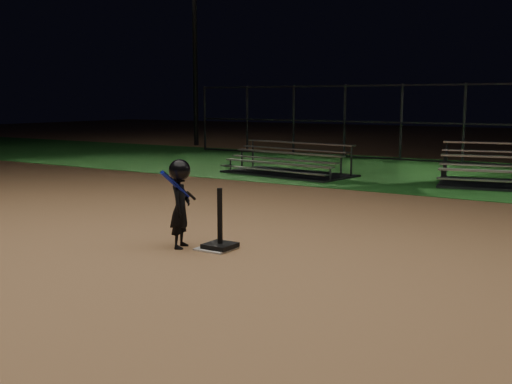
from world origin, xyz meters
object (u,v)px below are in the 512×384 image
at_px(child_batter, 180,201).
at_px(bleacher_left, 287,168).
at_px(light_pole_left, 194,30).
at_px(batting_tee, 220,237).
at_px(home_plate, 216,248).

bearing_deg(child_batter, bleacher_left, -1.47).
bearing_deg(light_pole_left, batting_tee, -51.08).
xyz_separation_m(batting_tee, light_pole_left, (-12.05, 14.92, 4.77)).
height_order(home_plate, batting_tee, batting_tee).
distance_m(home_plate, child_batter, 0.80).
height_order(batting_tee, bleacher_left, bleacher_left).
xyz_separation_m(batting_tee, child_batter, (-0.51, -0.20, 0.47)).
relative_size(batting_tee, bleacher_left, 0.22).
height_order(home_plate, bleacher_left, bleacher_left).
xyz_separation_m(home_plate, batting_tee, (0.05, 0.02, 0.16)).
bearing_deg(batting_tee, child_batter, -158.81).
bearing_deg(bleacher_left, child_batter, -62.29).
distance_m(home_plate, batting_tee, 0.17).
bearing_deg(light_pole_left, child_batter, -52.65).
relative_size(child_batter, light_pole_left, 0.15).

